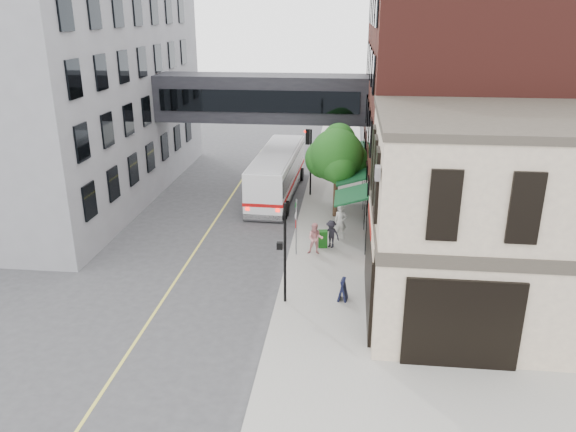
% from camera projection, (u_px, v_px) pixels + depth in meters
% --- Properties ---
extents(ground, '(120.00, 120.00, 0.00)m').
position_uv_depth(ground, '(270.00, 328.00, 22.55)').
color(ground, '#38383A').
rests_on(ground, ground).
extents(sidewalk_main, '(4.00, 60.00, 0.15)m').
position_uv_depth(sidewalk_main, '(332.00, 211.00, 35.38)').
color(sidewalk_main, gray).
rests_on(sidewalk_main, ground).
extents(corner_building, '(10.19, 8.12, 8.45)m').
position_uv_depth(corner_building, '(501.00, 221.00, 22.04)').
color(corner_building, tan).
rests_on(corner_building, ground).
extents(brick_building, '(13.76, 18.00, 14.00)m').
position_uv_depth(brick_building, '(471.00, 101.00, 33.10)').
color(brick_building, '#4A1C17').
rests_on(brick_building, ground).
extents(opposite_building, '(14.00, 24.00, 14.00)m').
position_uv_depth(opposite_building, '(46.00, 91.00, 36.81)').
color(opposite_building, slate).
rests_on(opposite_building, ground).
extents(skyway_bridge, '(14.00, 3.18, 3.00)m').
position_uv_depth(skyway_bridge, '(262.00, 98.00, 37.40)').
color(skyway_bridge, black).
rests_on(skyway_bridge, ground).
extents(traffic_signal_near, '(0.44, 0.22, 4.60)m').
position_uv_depth(traffic_signal_near, '(284.00, 241.00, 23.35)').
color(traffic_signal_near, black).
rests_on(traffic_signal_near, sidewalk_main).
extents(traffic_signal_far, '(0.53, 0.28, 4.50)m').
position_uv_depth(traffic_signal_far, '(309.00, 149.00, 37.23)').
color(traffic_signal_far, black).
rests_on(traffic_signal_far, sidewalk_main).
extents(street_sign_pole, '(0.08, 0.75, 3.00)m').
position_uv_depth(street_sign_pole, '(296.00, 222.00, 28.37)').
color(street_sign_pole, gray).
rests_on(street_sign_pole, sidewalk_main).
extents(street_tree, '(3.80, 3.20, 5.60)m').
position_uv_depth(street_tree, '(337.00, 155.00, 33.30)').
color(street_tree, '#382619').
rests_on(street_tree, sidewalk_main).
extents(lane_marking, '(0.12, 40.00, 0.01)m').
position_uv_depth(lane_marking, '(208.00, 231.00, 32.39)').
color(lane_marking, '#D8CC4C').
rests_on(lane_marking, ground).
extents(bus, '(2.97, 11.16, 2.98)m').
position_uv_depth(bus, '(277.00, 172.00, 38.18)').
color(bus, white).
rests_on(bus, ground).
extents(pedestrian_a, '(0.71, 0.49, 1.88)m').
position_uv_depth(pedestrian_a, '(340.00, 222.00, 30.74)').
color(pedestrian_a, silver).
rests_on(pedestrian_a, sidewalk_main).
extents(pedestrian_b, '(0.82, 0.65, 1.67)m').
position_uv_depth(pedestrian_b, '(315.00, 239.00, 28.77)').
color(pedestrian_b, pink).
rests_on(pedestrian_b, sidewalk_main).
extents(pedestrian_c, '(1.12, 0.92, 1.50)m').
position_uv_depth(pedestrian_c, '(331.00, 234.00, 29.60)').
color(pedestrian_c, black).
rests_on(pedestrian_c, sidewalk_main).
extents(newspaper_box, '(0.51, 0.46, 0.92)m').
position_uv_depth(newspaper_box, '(323.00, 239.00, 29.72)').
color(newspaper_box, '#135012').
rests_on(newspaper_box, sidewalk_main).
extents(sandwich_board, '(0.44, 0.60, 0.99)m').
position_uv_depth(sandwich_board, '(343.00, 289.00, 24.28)').
color(sandwich_board, black).
rests_on(sandwich_board, sidewalk_main).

